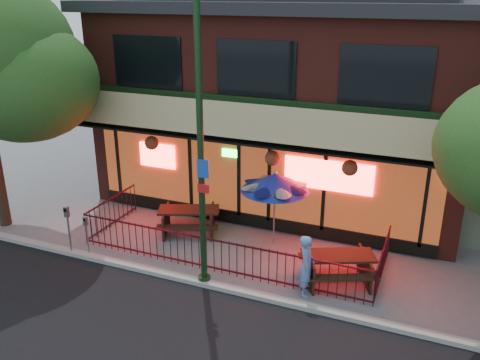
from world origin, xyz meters
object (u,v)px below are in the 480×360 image
object	(u,v)px
picnic_table_left	(189,217)
patio_umbrella	(275,182)
pedestrian	(306,266)
street_light	(201,168)
parking_meter_near	(86,230)
parking_meter_far	(68,222)
picnic_table_right	(338,264)

from	to	relation	value
picnic_table_left	patio_umbrella	distance (m)	3.04
picnic_table_left	pedestrian	size ratio (longest dim) A/B	1.40
street_light	parking_meter_near	distance (m)	4.32
picnic_table_left	parking_meter_far	size ratio (longest dim) A/B	1.52
picnic_table_right	patio_umbrella	size ratio (longest dim) A/B	0.99
picnic_table_left	patio_umbrella	xyz separation A→B (m)	(2.66, 0.35, 1.43)
picnic_table_left	pedestrian	world-z (taller)	pedestrian
street_light	parking_meter_far	xyz separation A→B (m)	(-4.20, -0.08, -2.15)
patio_umbrella	parking_meter_near	bearing A→B (deg)	-148.51
street_light	parking_meter_far	distance (m)	4.72
pedestrian	parking_meter_near	xyz separation A→B (m)	(-6.19, -0.50, 0.03)
street_light	pedestrian	bearing A→B (deg)	11.17
parking_meter_near	patio_umbrella	bearing A→B (deg)	31.49
picnic_table_left	picnic_table_right	bearing A→B (deg)	-12.37
patio_umbrella	parking_meter_far	distance (m)	5.96
street_light	parking_meter_near	bearing A→B (deg)	179.96
parking_meter_near	parking_meter_far	distance (m)	0.58
street_light	patio_umbrella	bearing A→B (deg)	71.76
picnic_table_right	pedestrian	bearing A→B (deg)	-123.94
street_light	picnic_table_right	size ratio (longest dim) A/B	3.10
street_light	parking_meter_near	size ratio (longest dim) A/B	5.69
street_light	picnic_table_left	distance (m)	3.99
patio_umbrella	pedestrian	size ratio (longest dim) A/B	1.42
patio_umbrella	parking_meter_near	world-z (taller)	patio_umbrella
picnic_table_left	picnic_table_right	size ratio (longest dim) A/B	1.00
picnic_table_right	parking_meter_near	bearing A→B (deg)	-168.47
patio_umbrella	parking_meter_near	size ratio (longest dim) A/B	1.85
street_light	picnic_table_left	size ratio (longest dim) A/B	3.11
parking_meter_far	picnic_table_left	bearing A→B (deg)	45.74
pedestrian	parking_meter_near	bearing A→B (deg)	82.09
patio_umbrella	parking_meter_near	distance (m)	5.48
patio_umbrella	pedestrian	world-z (taller)	patio_umbrella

